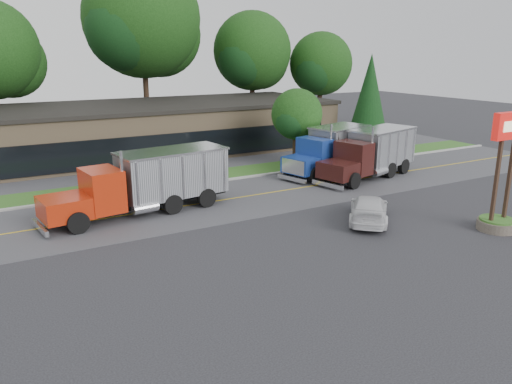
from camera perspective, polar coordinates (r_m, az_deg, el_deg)
ground at (r=22.67m, az=4.60°, el=-6.90°), size 140.00×140.00×0.00m
road at (r=30.10m, az=-4.97°, el=-1.13°), size 60.00×8.00×0.02m
center_line at (r=30.10m, az=-4.97°, el=-1.13°), size 60.00×0.12×0.01m
curb at (r=33.83m, az=-7.93°, el=0.69°), size 60.00×0.30×0.12m
grass_verge at (r=35.46m, az=-9.01°, el=1.34°), size 60.00×3.40×0.03m
far_parking at (r=40.06m, az=-11.53°, el=2.89°), size 60.00×7.00×0.02m
strip_mall at (r=45.92m, az=-11.64°, el=7.04°), size 32.00×12.00×4.00m
bilo_sign at (r=27.57m, az=26.22°, el=0.06°), size 2.20×1.90×5.95m
tree_far_c at (r=53.92m, az=-12.72°, el=18.17°), size 12.42×11.69×17.71m
tree_far_d at (r=57.61m, az=-0.37°, el=15.41°), size 9.17×8.63×13.08m
tree_far_e at (r=60.27m, az=7.45°, el=14.01°), size 7.68×7.23×10.96m
evergreen_right at (r=47.66m, az=12.84°, el=10.56°), size 3.77×3.77×8.57m
tree_verge at (r=39.33m, az=4.72°, el=8.57°), size 4.21×3.97×6.01m
dump_truck_red at (r=28.31m, az=-12.07°, el=1.30°), size 10.66×3.83×3.36m
dump_truck_blue at (r=37.25m, az=8.53°, el=4.90°), size 7.91×4.45×3.36m
dump_truck_maroon at (r=36.59m, az=13.15°, el=4.47°), size 9.04×4.57×3.36m
rally_car at (r=27.08m, az=12.76°, el=-1.88°), size 4.63×4.82×1.38m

